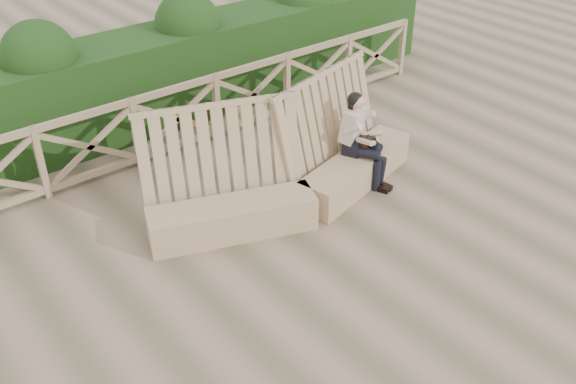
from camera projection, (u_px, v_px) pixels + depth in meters
ground at (327, 259)px, 7.85m from camera, size 60.00×60.00×0.00m
bench at (294, 180)px, 8.65m from camera, size 4.23×1.45×1.59m
woman at (360, 136)px, 8.98m from camera, size 0.52×0.85×1.37m
guardrail at (178, 119)px, 9.85m from camera, size 10.10×0.09×1.10m
hedge at (139, 82)px, 10.53m from camera, size 12.00×1.20×1.50m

